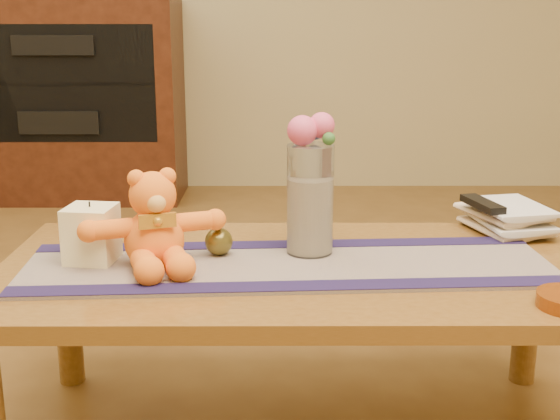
{
  "coord_description": "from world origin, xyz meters",
  "views": [
    {
      "loc": [
        -0.05,
        -1.61,
        1.01
      ],
      "look_at": [
        -0.05,
        0.0,
        0.58
      ],
      "focal_mm": 47.25,
      "sensor_mm": 36.0,
      "label": 1
    }
  ],
  "objects_px": {
    "pillar_candle": "(91,234)",
    "book_bottom": "(478,230)",
    "teddy_bear": "(153,220)",
    "glass_vase": "(310,200)",
    "tv_remote": "(482,204)",
    "bronze_ball": "(219,241)"
  },
  "relations": [
    {
      "from": "pillar_candle",
      "to": "book_bottom",
      "type": "relative_size",
      "value": 0.58
    },
    {
      "from": "pillar_candle",
      "to": "book_bottom",
      "type": "distance_m",
      "value": 0.99
    },
    {
      "from": "teddy_bear",
      "to": "glass_vase",
      "type": "xyz_separation_m",
      "value": [
        0.36,
        0.09,
        0.03
      ]
    },
    {
      "from": "glass_vase",
      "to": "book_bottom",
      "type": "xyz_separation_m",
      "value": [
        0.45,
        0.17,
        -0.13
      ]
    },
    {
      "from": "teddy_bear",
      "to": "tv_remote",
      "type": "xyz_separation_m",
      "value": [
        0.81,
        0.25,
        -0.03
      ]
    },
    {
      "from": "teddy_bear",
      "to": "pillar_candle",
      "type": "bearing_deg",
      "value": 150.71
    },
    {
      "from": "bronze_ball",
      "to": "book_bottom",
      "type": "relative_size",
      "value": 0.29
    },
    {
      "from": "pillar_candle",
      "to": "glass_vase",
      "type": "bearing_deg",
      "value": 6.78
    },
    {
      "from": "book_bottom",
      "to": "glass_vase",
      "type": "bearing_deg",
      "value": -176.28
    },
    {
      "from": "glass_vase",
      "to": "tv_remote",
      "type": "distance_m",
      "value": 0.49
    },
    {
      "from": "pillar_candle",
      "to": "glass_vase",
      "type": "distance_m",
      "value": 0.51
    },
    {
      "from": "bronze_ball",
      "to": "book_bottom",
      "type": "height_order",
      "value": "bronze_ball"
    },
    {
      "from": "teddy_bear",
      "to": "glass_vase",
      "type": "distance_m",
      "value": 0.37
    },
    {
      "from": "pillar_candle",
      "to": "tv_remote",
      "type": "distance_m",
      "value": 0.98
    },
    {
      "from": "teddy_bear",
      "to": "bronze_ball",
      "type": "height_order",
      "value": "teddy_bear"
    },
    {
      "from": "pillar_candle",
      "to": "glass_vase",
      "type": "relative_size",
      "value": 0.49
    },
    {
      "from": "bronze_ball",
      "to": "tv_remote",
      "type": "bearing_deg",
      "value": 15.29
    },
    {
      "from": "book_bottom",
      "to": "tv_remote",
      "type": "bearing_deg",
      "value": -93.0
    },
    {
      "from": "glass_vase",
      "to": "book_bottom",
      "type": "height_order",
      "value": "glass_vase"
    },
    {
      "from": "bronze_ball",
      "to": "book_bottom",
      "type": "xyz_separation_m",
      "value": [
        0.67,
        0.19,
        -0.03
      ]
    },
    {
      "from": "teddy_bear",
      "to": "tv_remote",
      "type": "bearing_deg",
      "value": -2.26
    },
    {
      "from": "teddy_bear",
      "to": "book_bottom",
      "type": "height_order",
      "value": "teddy_bear"
    }
  ]
}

